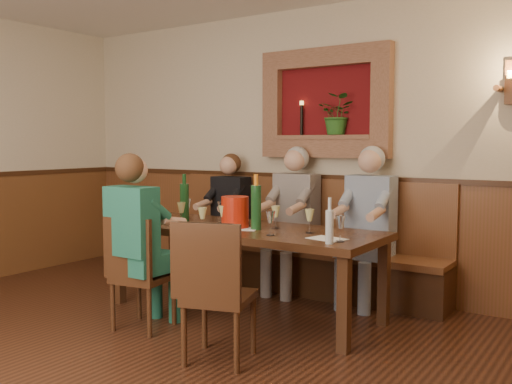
{
  "coord_description": "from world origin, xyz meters",
  "views": [
    {
      "loc": [
        2.77,
        -2.07,
        1.46
      ],
      "look_at": [
        0.1,
        1.9,
        1.05
      ],
      "focal_mm": 40.0,
      "sensor_mm": 36.0,
      "label": 1
    }
  ],
  "objects_px": {
    "wine_bottle_green_a": "(256,206)",
    "person_chair_front": "(141,257)",
    "chair_near_right": "(219,320)",
    "bench": "(298,257)",
    "person_bench_mid": "(292,232)",
    "person_bench_left": "(226,229)",
    "person_bench_right": "(366,240)",
    "chair_near_left": "(142,296)",
    "water_bottle": "(330,226)",
    "dining_table": "(243,236)",
    "wine_bottle_green_b": "(184,201)",
    "spittoon_bucket": "(235,212)"
  },
  "relations": [
    {
      "from": "spittoon_bucket",
      "to": "person_bench_left",
      "type": "bearing_deg",
      "value": 130.75
    },
    {
      "from": "chair_near_right",
      "to": "person_chair_front",
      "type": "xyz_separation_m",
      "value": [
        -0.92,
        0.19,
        0.29
      ]
    },
    {
      "from": "person_bench_mid",
      "to": "wine_bottle_green_a",
      "type": "relative_size",
      "value": 3.13
    },
    {
      "from": "spittoon_bucket",
      "to": "wine_bottle_green_a",
      "type": "relative_size",
      "value": 0.58
    },
    {
      "from": "wine_bottle_green_a",
      "to": "water_bottle",
      "type": "bearing_deg",
      "value": -18.24
    },
    {
      "from": "spittoon_bucket",
      "to": "person_chair_front",
      "type": "bearing_deg",
      "value": -118.97
    },
    {
      "from": "spittoon_bucket",
      "to": "wine_bottle_green_b",
      "type": "xyz_separation_m",
      "value": [
        -0.62,
        0.07,
        0.05
      ]
    },
    {
      "from": "dining_table",
      "to": "bench",
      "type": "height_order",
      "value": "bench"
    },
    {
      "from": "chair_near_left",
      "to": "person_chair_front",
      "type": "distance_m",
      "value": 0.31
    },
    {
      "from": "chair_near_right",
      "to": "wine_bottle_green_a",
      "type": "relative_size",
      "value": 2.1
    },
    {
      "from": "dining_table",
      "to": "chair_near_left",
      "type": "relative_size",
      "value": 2.67
    },
    {
      "from": "person_bench_right",
      "to": "wine_bottle_green_b",
      "type": "distance_m",
      "value": 1.68
    },
    {
      "from": "bench",
      "to": "person_bench_mid",
      "type": "relative_size",
      "value": 2.1
    },
    {
      "from": "person_bench_left",
      "to": "person_chair_front",
      "type": "distance_m",
      "value": 1.66
    },
    {
      "from": "bench",
      "to": "chair_near_left",
      "type": "relative_size",
      "value": 3.33
    },
    {
      "from": "person_bench_mid",
      "to": "water_bottle",
      "type": "xyz_separation_m",
      "value": [
        0.99,
        -1.15,
        0.29
      ]
    },
    {
      "from": "person_bench_left",
      "to": "person_bench_mid",
      "type": "xyz_separation_m",
      "value": [
        0.8,
        -0.0,
        0.04
      ]
    },
    {
      "from": "spittoon_bucket",
      "to": "water_bottle",
      "type": "distance_m",
      "value": 1.04
    },
    {
      "from": "person_bench_right",
      "to": "person_bench_mid",
      "type": "bearing_deg",
      "value": 179.98
    },
    {
      "from": "chair_near_left",
      "to": "wine_bottle_green_b",
      "type": "bearing_deg",
      "value": 96.88
    },
    {
      "from": "dining_table",
      "to": "person_bench_right",
      "type": "relative_size",
      "value": 1.67
    },
    {
      "from": "bench",
      "to": "chair_near_left",
      "type": "distance_m",
      "value": 1.77
    },
    {
      "from": "water_bottle",
      "to": "person_bench_mid",
      "type": "bearing_deg",
      "value": 130.52
    },
    {
      "from": "bench",
      "to": "person_bench_mid",
      "type": "bearing_deg",
      "value": -95.93
    },
    {
      "from": "person_bench_mid",
      "to": "person_chair_front",
      "type": "height_order",
      "value": "person_bench_mid"
    },
    {
      "from": "person_bench_left",
      "to": "person_bench_right",
      "type": "distance_m",
      "value": 1.58
    },
    {
      "from": "person_bench_mid",
      "to": "water_bottle",
      "type": "height_order",
      "value": "person_bench_mid"
    },
    {
      "from": "person_bench_mid",
      "to": "wine_bottle_green_b",
      "type": "xyz_separation_m",
      "value": [
        -0.64,
        -0.84,
        0.34
      ]
    },
    {
      "from": "bench",
      "to": "chair_near_left",
      "type": "bearing_deg",
      "value": -103.93
    },
    {
      "from": "dining_table",
      "to": "bench",
      "type": "xyz_separation_m",
      "value": [
        0.0,
        0.94,
        -0.35
      ]
    },
    {
      "from": "spittoon_bucket",
      "to": "person_bench_mid",
      "type": "bearing_deg",
      "value": 88.51
    },
    {
      "from": "person_bench_mid",
      "to": "wine_bottle_green_b",
      "type": "relative_size",
      "value": 3.31
    },
    {
      "from": "bench",
      "to": "chair_near_left",
      "type": "xyz_separation_m",
      "value": [
        -0.43,
        -1.72,
        -0.07
      ]
    },
    {
      "from": "person_bench_left",
      "to": "person_bench_right",
      "type": "height_order",
      "value": "person_bench_right"
    },
    {
      "from": "bench",
      "to": "wine_bottle_green_b",
      "type": "distance_m",
      "value": 1.3
    },
    {
      "from": "bench",
      "to": "person_bench_left",
      "type": "bearing_deg",
      "value": -172.78
    },
    {
      "from": "wine_bottle_green_a",
      "to": "person_chair_front",
      "type": "bearing_deg",
      "value": -129.3
    },
    {
      "from": "dining_table",
      "to": "bench",
      "type": "bearing_deg",
      "value": 90.0
    },
    {
      "from": "person_bench_mid",
      "to": "person_bench_right",
      "type": "bearing_deg",
      "value": -0.02
    },
    {
      "from": "chair_near_right",
      "to": "water_bottle",
      "type": "xyz_separation_m",
      "value": [
        0.49,
        0.66,
        0.6
      ]
    },
    {
      "from": "bench",
      "to": "person_chair_front",
      "type": "distance_m",
      "value": 1.79
    },
    {
      "from": "person_chair_front",
      "to": "wine_bottle_green_b",
      "type": "height_order",
      "value": "person_chair_front"
    },
    {
      "from": "bench",
      "to": "wine_bottle_green_b",
      "type": "height_order",
      "value": "wine_bottle_green_b"
    },
    {
      "from": "water_bottle",
      "to": "wine_bottle_green_a",
      "type": "bearing_deg",
      "value": 161.76
    },
    {
      "from": "person_bench_right",
      "to": "wine_bottle_green_a",
      "type": "height_order",
      "value": "person_bench_right"
    },
    {
      "from": "wine_bottle_green_a",
      "to": "wine_bottle_green_b",
      "type": "xyz_separation_m",
      "value": [
        -0.82,
        0.05,
        -0.01
      ]
    },
    {
      "from": "chair_near_left",
      "to": "person_chair_front",
      "type": "bearing_deg",
      "value": -129.44
    },
    {
      "from": "person_bench_left",
      "to": "person_chair_front",
      "type": "bearing_deg",
      "value": -76.57
    },
    {
      "from": "person_bench_mid",
      "to": "wine_bottle_green_a",
      "type": "xyz_separation_m",
      "value": [
        0.18,
        -0.89,
        0.35
      ]
    },
    {
      "from": "bench",
      "to": "spittoon_bucket",
      "type": "height_order",
      "value": "bench"
    }
  ]
}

